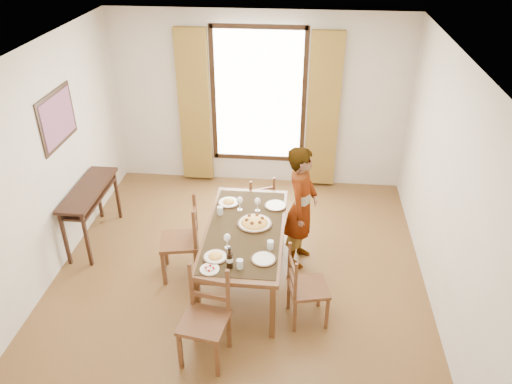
# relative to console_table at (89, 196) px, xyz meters

# --- Properties ---
(ground) EXTENTS (5.00, 5.00, 0.00)m
(ground) POSITION_rel_console_table_xyz_m (2.03, -0.60, -0.68)
(ground) COLOR #4C2E17
(ground) RESTS_ON ground
(room_shell) EXTENTS (4.60, 5.10, 2.74)m
(room_shell) POSITION_rel_console_table_xyz_m (2.03, -0.47, 0.86)
(room_shell) COLOR beige
(room_shell) RESTS_ON ground
(console_table) EXTENTS (0.38, 1.20, 0.80)m
(console_table) POSITION_rel_console_table_xyz_m (0.00, 0.00, 0.00)
(console_table) COLOR black
(console_table) RESTS_ON ground
(dining_table) EXTENTS (0.90, 1.85, 0.76)m
(dining_table) POSITION_rel_console_table_xyz_m (2.12, -0.65, 0.01)
(dining_table) COLOR brown
(dining_table) RESTS_ON ground
(chair_west) EXTENTS (0.52, 0.52, 1.01)m
(chair_west) POSITION_rel_console_table_xyz_m (1.35, -0.58, -0.21)
(chair_west) COLOR brown
(chair_west) RESTS_ON ground
(chair_north) EXTENTS (0.51, 0.51, 0.86)m
(chair_north) POSITION_rel_console_table_xyz_m (2.17, 0.46, -0.28)
(chair_north) COLOR brown
(chair_north) RESTS_ON ground
(chair_south) EXTENTS (0.51, 0.51, 1.00)m
(chair_south) POSITION_rel_console_table_xyz_m (1.86, -1.82, -0.22)
(chair_south) COLOR brown
(chair_south) RESTS_ON ground
(chair_east) EXTENTS (0.49, 0.49, 0.92)m
(chair_east) POSITION_rel_console_table_xyz_m (2.83, -1.22, -0.26)
(chair_east) COLOR brown
(chair_east) RESTS_ON ground
(man) EXTENTS (0.75, 0.64, 1.58)m
(man) POSITION_rel_console_table_xyz_m (2.75, -0.17, 0.11)
(man) COLOR gray
(man) RESTS_ON ground
(plate_sw) EXTENTS (0.27, 0.27, 0.05)m
(plate_sw) POSITION_rel_console_table_xyz_m (1.87, -1.21, 0.10)
(plate_sw) COLOR silver
(plate_sw) RESTS_ON dining_table
(plate_se) EXTENTS (0.27, 0.27, 0.05)m
(plate_se) POSITION_rel_console_table_xyz_m (2.38, -1.19, 0.10)
(plate_se) COLOR silver
(plate_se) RESTS_ON dining_table
(plate_nw) EXTENTS (0.27, 0.27, 0.05)m
(plate_nw) POSITION_rel_console_table_xyz_m (1.85, -0.11, 0.10)
(plate_nw) COLOR silver
(plate_nw) RESTS_ON dining_table
(plate_ne) EXTENTS (0.27, 0.27, 0.05)m
(plate_ne) POSITION_rel_console_table_xyz_m (2.43, -0.13, 0.10)
(plate_ne) COLOR silver
(plate_ne) RESTS_ON dining_table
(pasta_platter) EXTENTS (0.40, 0.40, 0.10)m
(pasta_platter) POSITION_rel_console_table_xyz_m (2.22, -0.55, 0.12)
(pasta_platter) COLOR #C97119
(pasta_platter) RESTS_ON dining_table
(caprese_plate) EXTENTS (0.20, 0.20, 0.04)m
(caprese_plate) POSITION_rel_console_table_xyz_m (1.85, -1.41, 0.09)
(caprese_plate) COLOR silver
(caprese_plate) RESTS_ON dining_table
(wine_glass_a) EXTENTS (0.08, 0.08, 0.18)m
(wine_glass_a) POSITION_rel_console_table_xyz_m (1.97, -1.02, 0.16)
(wine_glass_a) COLOR white
(wine_glass_a) RESTS_ON dining_table
(wine_glass_b) EXTENTS (0.08, 0.08, 0.18)m
(wine_glass_b) POSITION_rel_console_table_xyz_m (2.22, -0.25, 0.16)
(wine_glass_b) COLOR white
(wine_glass_b) RESTS_ON dining_table
(wine_glass_c) EXTENTS (0.08, 0.08, 0.18)m
(wine_glass_c) POSITION_rel_console_table_xyz_m (2.01, -0.25, 0.16)
(wine_glass_c) COLOR white
(wine_glass_c) RESTS_ON dining_table
(tumbler_a) EXTENTS (0.07, 0.07, 0.10)m
(tumbler_a) POSITION_rel_console_table_xyz_m (2.43, -0.99, 0.12)
(tumbler_a) COLOR silver
(tumbler_a) RESTS_ON dining_table
(tumbler_b) EXTENTS (0.07, 0.07, 0.10)m
(tumbler_b) POSITION_rel_console_table_xyz_m (1.79, -0.37, 0.12)
(tumbler_b) COLOR silver
(tumbler_b) RESTS_ON dining_table
(tumbler_c) EXTENTS (0.07, 0.07, 0.10)m
(tumbler_c) POSITION_rel_console_table_xyz_m (2.15, -1.35, 0.12)
(tumbler_c) COLOR silver
(tumbler_c) RESTS_ON dining_table
(wine_bottle) EXTENTS (0.07, 0.07, 0.25)m
(wine_bottle) POSITION_rel_console_table_xyz_m (2.05, -1.35, 0.20)
(wine_bottle) COLOR black
(wine_bottle) RESTS_ON dining_table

